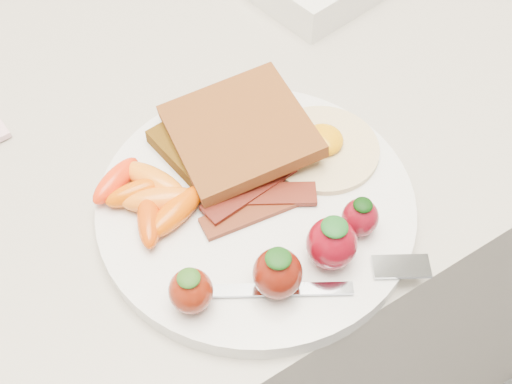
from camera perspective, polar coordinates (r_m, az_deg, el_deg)
counter at (r=1.02m, az=-6.30°, el=-10.46°), size 2.00×0.60×0.90m
plate at (r=0.55m, az=0.00°, el=-1.20°), size 0.27×0.27×0.02m
toast_lower at (r=0.57m, az=-3.04°, el=4.43°), size 0.11×0.11×0.01m
toast_upper at (r=0.56m, az=-1.46°, el=5.47°), size 0.13×0.13×0.03m
fried_egg at (r=0.58m, az=5.94°, el=4.08°), size 0.11×0.11×0.02m
bacon_strips at (r=0.54m, az=-0.08°, el=-0.56°), size 0.11×0.06×0.01m
baby_carrots at (r=0.54m, az=-9.38°, el=-0.43°), size 0.09×0.10×0.02m
strawberries at (r=0.49m, az=3.27°, el=-5.78°), size 0.18×0.06×0.05m
fork at (r=0.50m, az=7.25°, el=-7.68°), size 0.16×0.08×0.00m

